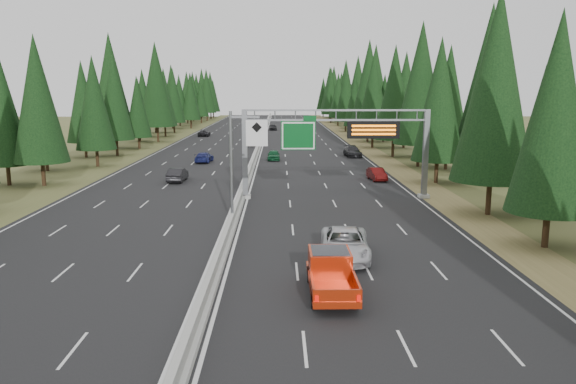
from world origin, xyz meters
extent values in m
cube|color=black|center=(0.00, 80.00, 0.04)|extent=(32.00, 260.00, 0.08)
cube|color=olive|center=(17.80, 80.00, 0.03)|extent=(3.60, 260.00, 0.06)
cube|color=#4D5628|center=(-17.80, 80.00, 0.03)|extent=(3.60, 260.00, 0.06)
cube|color=#999994|center=(0.00, 80.00, 0.23)|extent=(0.70, 260.00, 0.30)
cube|color=#999994|center=(0.00, 80.00, 0.63)|extent=(0.30, 260.00, 0.60)
cube|color=slate|center=(0.35, 35.00, 3.98)|extent=(0.45, 0.45, 7.80)
cube|color=#999994|center=(0.35, 35.00, 0.23)|extent=(0.90, 0.90, 0.30)
cube|color=slate|center=(16.20, 35.00, 3.98)|extent=(0.45, 0.45, 7.80)
cube|color=#999994|center=(16.20, 35.00, 0.23)|extent=(0.90, 0.90, 0.30)
cube|color=slate|center=(8.28, 35.00, 7.80)|extent=(15.85, 0.35, 0.16)
cube|color=slate|center=(8.28, 35.00, 6.96)|extent=(15.85, 0.35, 0.16)
cube|color=#054C19|center=(5.00, 34.75, 5.63)|extent=(3.00, 0.10, 2.50)
cube|color=silver|center=(5.00, 34.69, 5.63)|extent=(2.85, 0.02, 2.35)
cube|color=#054C19|center=(6.00, 34.75, 7.13)|extent=(1.10, 0.10, 0.45)
cube|color=black|center=(11.50, 34.70, 6.13)|extent=(4.50, 0.40, 1.50)
cube|color=orange|center=(11.50, 34.48, 6.48)|extent=(3.80, 0.02, 0.18)
cube|color=orange|center=(11.50, 34.48, 6.13)|extent=(3.80, 0.02, 0.18)
cube|color=orange|center=(11.50, 34.48, 5.78)|extent=(3.80, 0.02, 0.18)
cylinder|color=slate|center=(0.00, 25.00, 4.08)|extent=(0.20, 0.20, 8.00)
cube|color=#999994|center=(0.00, 25.00, 0.18)|extent=(0.50, 0.50, 0.20)
cube|color=slate|center=(1.00, 25.00, 7.68)|extent=(2.00, 0.15, 0.15)
cube|color=silver|center=(1.80, 24.88, 6.58)|extent=(1.50, 0.06, 1.80)
cylinder|color=black|center=(19.50, 18.95, 1.13)|extent=(0.40, 0.40, 2.26)
cone|color=black|center=(19.50, 18.95, 8.20)|extent=(5.09, 5.09, 11.87)
cylinder|color=black|center=(19.40, 28.12, 1.35)|extent=(0.40, 0.40, 2.71)
cone|color=black|center=(19.40, 28.12, 9.82)|extent=(6.10, 6.10, 14.23)
cylinder|color=black|center=(23.20, 28.41, 0.91)|extent=(0.40, 0.40, 1.83)
cone|color=black|center=(23.20, 28.41, 6.62)|extent=(4.11, 4.11, 9.59)
cylinder|color=black|center=(19.59, 43.31, 1.19)|extent=(0.40, 0.40, 2.37)
cone|color=black|center=(19.59, 43.31, 8.60)|extent=(5.34, 5.34, 12.46)
cylinder|color=black|center=(24.63, 43.64, 1.45)|extent=(0.40, 0.40, 2.90)
cone|color=black|center=(24.63, 43.64, 10.52)|extent=(6.53, 6.53, 15.24)
cylinder|color=black|center=(20.96, 56.58, 1.44)|extent=(0.40, 0.40, 2.87)
cone|color=black|center=(20.96, 56.58, 10.41)|extent=(6.46, 6.46, 15.08)
cylinder|color=black|center=(23.72, 53.88, 1.19)|extent=(0.40, 0.40, 2.39)
cone|color=black|center=(23.72, 53.88, 8.65)|extent=(5.37, 5.37, 12.53)
cylinder|color=black|center=(19.89, 67.18, 1.28)|extent=(0.40, 0.40, 2.55)
cone|color=black|center=(19.89, 67.18, 9.26)|extent=(5.74, 5.74, 13.40)
cylinder|color=black|center=(24.46, 67.64, 1.26)|extent=(0.40, 0.40, 2.52)
cone|color=black|center=(24.46, 67.64, 9.12)|extent=(5.66, 5.66, 13.21)
cylinder|color=black|center=(19.05, 80.21, 1.26)|extent=(0.40, 0.40, 2.52)
cone|color=black|center=(19.05, 80.21, 9.15)|extent=(5.68, 5.68, 13.25)
cylinder|color=black|center=(24.38, 80.35, 1.27)|extent=(0.40, 0.40, 2.55)
cone|color=black|center=(24.38, 80.35, 9.24)|extent=(5.74, 5.74, 13.39)
cylinder|color=black|center=(20.05, 91.73, 1.51)|extent=(0.40, 0.40, 3.02)
cone|color=black|center=(20.05, 91.73, 10.95)|extent=(6.79, 6.79, 15.85)
cylinder|color=black|center=(23.10, 92.09, 1.01)|extent=(0.40, 0.40, 2.02)
cone|color=black|center=(23.10, 92.09, 7.32)|extent=(4.54, 4.54, 10.60)
cylinder|color=black|center=(19.55, 106.50, 1.05)|extent=(0.40, 0.40, 2.10)
cone|color=black|center=(19.55, 106.50, 7.61)|extent=(4.73, 4.73, 11.03)
cylinder|color=black|center=(23.40, 104.40, 1.52)|extent=(0.40, 0.40, 3.04)
cone|color=black|center=(23.40, 104.40, 11.01)|extent=(6.84, 6.84, 15.95)
cylinder|color=black|center=(19.06, 118.54, 1.22)|extent=(0.40, 0.40, 2.44)
cone|color=black|center=(19.06, 118.54, 8.85)|extent=(5.50, 5.50, 12.82)
cylinder|color=black|center=(23.62, 118.01, 1.01)|extent=(0.40, 0.40, 2.02)
cone|color=black|center=(23.62, 118.01, 7.33)|extent=(4.55, 4.55, 10.62)
cylinder|color=black|center=(20.34, 129.57, 0.92)|extent=(0.40, 0.40, 1.84)
cone|color=black|center=(20.34, 129.57, 6.69)|extent=(4.15, 4.15, 9.68)
cylinder|color=black|center=(23.19, 129.10, 1.46)|extent=(0.40, 0.40, 2.92)
cone|color=black|center=(23.19, 129.10, 10.58)|extent=(6.57, 6.57, 15.32)
cylinder|color=black|center=(19.64, 141.58, 1.15)|extent=(0.40, 0.40, 2.30)
cone|color=black|center=(19.64, 141.58, 8.34)|extent=(5.18, 5.18, 12.08)
cylinder|color=black|center=(23.07, 141.04, 0.91)|extent=(0.40, 0.40, 1.83)
cone|color=black|center=(23.07, 141.04, 6.63)|extent=(4.11, 4.11, 9.60)
cylinder|color=black|center=(19.02, 156.15, 1.29)|extent=(0.40, 0.40, 2.58)
cone|color=black|center=(19.02, 156.15, 9.35)|extent=(5.81, 5.81, 13.55)
cylinder|color=black|center=(23.27, 155.42, 1.49)|extent=(0.40, 0.40, 2.99)
cone|color=black|center=(23.27, 155.42, 10.83)|extent=(6.72, 6.72, 15.68)
cylinder|color=black|center=(19.88, 167.42, 1.36)|extent=(0.40, 0.40, 2.72)
cone|color=black|center=(19.88, 167.42, 9.85)|extent=(6.11, 6.11, 14.26)
cylinder|color=black|center=(23.49, 167.34, 1.05)|extent=(0.40, 0.40, 2.10)
cone|color=black|center=(23.49, 167.34, 7.60)|extent=(4.72, 4.72, 11.01)
cylinder|color=black|center=(20.85, 181.71, 1.41)|extent=(0.40, 0.40, 2.83)
cone|color=black|center=(20.85, 181.71, 10.25)|extent=(6.36, 6.36, 14.84)
cylinder|color=black|center=(24.69, 180.09, 1.27)|extent=(0.40, 0.40, 2.53)
cone|color=black|center=(24.69, 180.09, 9.19)|extent=(5.70, 5.70, 13.31)
cylinder|color=black|center=(19.63, 193.52, 1.15)|extent=(0.40, 0.40, 2.29)
cone|color=black|center=(19.63, 193.52, 8.31)|extent=(5.16, 5.16, 12.04)
cylinder|color=black|center=(23.13, 190.52, 1.47)|extent=(0.40, 0.40, 2.94)
cone|color=black|center=(23.13, 190.52, 10.67)|extent=(6.62, 6.62, 15.45)
cylinder|color=black|center=(-20.46, 42.55, 1.20)|extent=(0.40, 0.40, 2.39)
cone|color=black|center=(-20.46, 42.55, 8.68)|extent=(5.39, 5.39, 12.57)
cylinder|color=black|center=(-24.09, 42.82, 1.05)|extent=(0.40, 0.40, 2.09)
cone|color=black|center=(-24.09, 42.82, 7.59)|extent=(4.71, 4.71, 10.99)
cylinder|color=black|center=(-19.59, 56.88, 1.11)|extent=(0.40, 0.40, 2.21)
cone|color=black|center=(-19.59, 56.88, 8.03)|extent=(4.98, 4.98, 11.63)
cylinder|color=black|center=(-24.49, 53.35, 1.10)|extent=(0.40, 0.40, 2.20)
cone|color=black|center=(-24.49, 53.35, 7.97)|extent=(4.95, 4.95, 11.54)
cylinder|color=black|center=(-20.65, 69.38, 1.19)|extent=(0.40, 0.40, 2.37)
cone|color=black|center=(-20.65, 69.38, 8.61)|extent=(5.34, 5.34, 12.47)
cylinder|color=black|center=(-24.53, 67.28, 1.10)|extent=(0.40, 0.40, 2.21)
cone|color=black|center=(-24.53, 67.28, 7.99)|extent=(4.96, 4.96, 11.58)
cylinder|color=black|center=(-19.86, 79.51, 0.96)|extent=(0.40, 0.40, 1.92)
cone|color=black|center=(-19.86, 79.51, 6.96)|extent=(4.32, 4.32, 10.08)
cylinder|color=black|center=(-24.24, 80.23, 1.51)|extent=(0.40, 0.40, 3.02)
cone|color=black|center=(-24.24, 80.23, 10.93)|extent=(6.78, 6.78, 15.83)
cylinder|color=black|center=(-19.27, 91.56, 1.47)|extent=(0.40, 0.40, 2.94)
cone|color=black|center=(-19.27, 91.56, 10.67)|extent=(6.62, 6.62, 15.45)
cylinder|color=black|center=(-23.09, 93.39, 0.95)|extent=(0.40, 0.40, 1.89)
cone|color=black|center=(-23.09, 93.39, 6.86)|extent=(4.26, 4.26, 9.94)
cylinder|color=black|center=(-20.58, 105.06, 1.14)|extent=(0.40, 0.40, 2.28)
cone|color=black|center=(-20.58, 105.06, 8.26)|extent=(5.13, 5.13, 11.96)
cylinder|color=black|center=(-24.82, 104.26, 1.12)|extent=(0.40, 0.40, 2.24)
cone|color=black|center=(-24.82, 104.26, 8.12)|extent=(5.04, 5.04, 11.76)
cylinder|color=black|center=(-20.71, 116.02, 1.17)|extent=(0.40, 0.40, 2.34)
cone|color=black|center=(-20.71, 116.02, 8.49)|extent=(5.27, 5.27, 12.29)
cylinder|color=black|center=(-24.90, 115.73, 1.14)|extent=(0.40, 0.40, 2.28)
cone|color=black|center=(-24.90, 115.73, 8.26)|extent=(5.13, 5.13, 11.96)
cylinder|color=black|center=(-19.11, 130.64, 1.11)|extent=(0.40, 0.40, 2.21)
cone|color=black|center=(-19.11, 130.64, 8.02)|extent=(4.98, 4.98, 11.61)
cylinder|color=black|center=(-23.83, 131.05, 1.29)|extent=(0.40, 0.40, 2.59)
cone|color=black|center=(-23.83, 131.05, 9.38)|extent=(5.82, 5.82, 13.58)
cylinder|color=black|center=(-20.91, 142.85, 1.16)|extent=(0.40, 0.40, 2.32)
cone|color=black|center=(-20.91, 142.85, 8.40)|extent=(5.21, 5.21, 12.17)
cylinder|color=black|center=(-23.84, 141.98, 1.12)|extent=(0.40, 0.40, 2.24)
cone|color=black|center=(-23.84, 141.98, 8.13)|extent=(5.05, 5.05, 11.78)
cylinder|color=black|center=(-19.72, 154.51, 1.01)|extent=(0.40, 0.40, 2.03)
cone|color=black|center=(-19.72, 154.51, 7.35)|extent=(4.56, 4.56, 10.65)
cylinder|color=black|center=(-23.64, 153.74, 1.22)|extent=(0.40, 0.40, 2.44)
cone|color=black|center=(-23.64, 153.74, 8.83)|extent=(5.48, 5.48, 12.79)
cylinder|color=black|center=(-19.58, 167.36, 1.31)|extent=(0.40, 0.40, 2.63)
cone|color=black|center=(-19.58, 167.36, 9.53)|extent=(5.91, 5.91, 13.80)
cylinder|color=black|center=(-23.79, 166.31, 1.25)|extent=(0.40, 0.40, 2.50)
cone|color=black|center=(-23.79, 166.31, 9.07)|extent=(5.63, 5.63, 13.13)
cylinder|color=black|center=(-19.92, 180.34, 1.28)|extent=(0.40, 0.40, 2.56)
cone|color=black|center=(-19.92, 180.34, 9.29)|extent=(5.77, 5.77, 13.45)
cylinder|color=black|center=(-24.51, 179.51, 1.23)|extent=(0.40, 0.40, 2.46)
cone|color=black|center=(-24.51, 179.51, 8.90)|extent=(5.53, 5.53, 12.89)
cylinder|color=black|center=(-20.21, 190.53, 1.08)|extent=(0.40, 0.40, 2.16)
cone|color=black|center=(-20.21, 190.53, 7.84)|extent=(4.86, 4.86, 11.35)
cylinder|color=black|center=(-24.54, 193.36, 1.41)|extent=(0.40, 0.40, 2.81)
cone|color=black|center=(-24.54, 193.36, 10.20)|extent=(6.33, 6.33, 14.77)
imported|color=silver|center=(7.03, 16.85, 0.90)|extent=(3.20, 6.09, 1.64)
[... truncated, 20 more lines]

